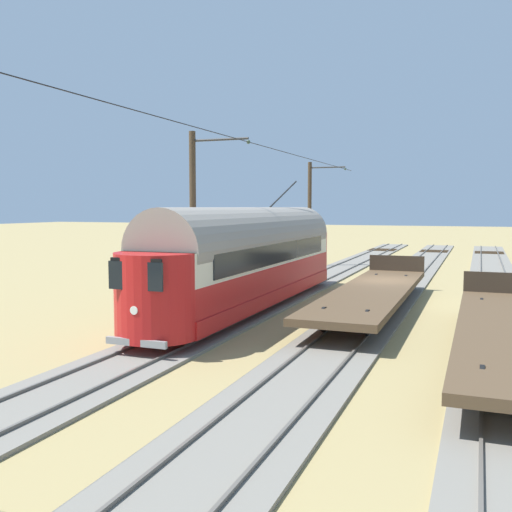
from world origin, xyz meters
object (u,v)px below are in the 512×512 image
object	(u,v)px
flatcar_adjacent	(373,291)
flatcar_far_siding	(509,329)
catenary_pole_foreground	(310,213)
catenary_pole_mid_near	(194,217)
vintage_streetcar	(251,256)

from	to	relation	value
flatcar_adjacent	flatcar_far_siding	distance (m)	7.76
flatcar_far_siding	catenary_pole_foreground	world-z (taller)	catenary_pole_foreground
flatcar_far_siding	catenary_pole_foreground	xyz separation A→B (m)	(12.23, -22.46, 3.05)
catenary_pole_foreground	catenary_pole_mid_near	xyz separation A→B (m)	(0.00, 18.09, 0.00)
flatcar_adjacent	catenary_pole_foreground	distance (m)	18.26
flatcar_far_siding	catenary_pole_foreground	size ratio (longest dim) A/B	1.83
flatcar_far_siding	catenary_pole_mid_near	xyz separation A→B (m)	(12.23, -4.38, 3.05)
flatcar_adjacent	vintage_streetcar	bearing A→B (deg)	15.34
vintage_streetcar	catenary_pole_mid_near	xyz separation A→B (m)	(2.49, 0.32, 1.65)
catenary_pole_mid_near	flatcar_far_siding	bearing A→B (deg)	160.31
vintage_streetcar	flatcar_adjacent	bearing A→B (deg)	-164.66
vintage_streetcar	flatcar_far_siding	bearing A→B (deg)	154.26
vintage_streetcar	flatcar_far_siding	distance (m)	10.91
catenary_pole_foreground	flatcar_far_siding	bearing A→B (deg)	118.56
catenary_pole_mid_near	catenary_pole_foreground	bearing A→B (deg)	-90.00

